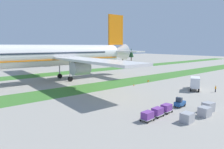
{
  "coord_description": "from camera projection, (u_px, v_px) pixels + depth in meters",
  "views": [
    {
      "loc": [
        -40.88,
        -12.14,
        12.05
      ],
      "look_at": [
        -5.24,
        31.14,
        4.0
      ],
      "focal_mm": 32.27,
      "sensor_mm": 36.0,
      "label": 1
    }
  ],
  "objects": [
    {
      "name": "grass_strip_far",
      "position": [
        66.0,
        73.0,
        90.23
      ],
      "size": [
        320.0,
        10.92,
        0.01
      ],
      "primitive_type": "cube",
      "color": "#3D752D",
      "rests_on": "ground"
    },
    {
      "name": "uld_container_1",
      "position": [
        205.0,
        112.0,
        34.49
      ],
      "size": [
        2.03,
        1.64,
        1.64
      ],
      "primitive_type": "cube",
      "rotation": [
        0.0,
        0.0,
        -0.02
      ],
      "color": "#A3A3A8",
      "rests_on": "ground"
    },
    {
      "name": "taxiway_marker_2",
      "position": [
        134.0,
        85.0,
        61.15
      ],
      "size": [
        0.44,
        0.44,
        0.46
      ],
      "primitive_type": "cone",
      "color": "orange",
      "rests_on": "ground"
    },
    {
      "name": "uld_container_0",
      "position": [
        187.0,
        118.0,
        31.83
      ],
      "size": [
        2.08,
        1.7,
        1.54
      ],
      "primitive_type": "cube",
      "rotation": [
        0.0,
        0.0,
        0.05
      ],
      "color": "#A3A3A8",
      "rests_on": "ground"
    },
    {
      "name": "grass_strip_near",
      "position": [
        115.0,
        84.0,
        64.37
      ],
      "size": [
        320.0,
        10.92,
        0.01
      ],
      "primitive_type": "cube",
      "color": "#3D752D",
      "rests_on": "ground"
    },
    {
      "name": "catering_truck",
      "position": [
        195.0,
        83.0,
        55.37
      ],
      "size": [
        7.21,
        5.35,
        3.58
      ],
      "rotation": [
        0.0,
        0.0,
        -1.07
      ],
      "color": "silver",
      "rests_on": "ground"
    },
    {
      "name": "cargo_dolly_lead",
      "position": [
        166.0,
        108.0,
        36.35
      ],
      "size": [
        2.32,
        1.68,
        1.55
      ],
      "rotation": [
        0.0,
        0.0,
        -1.48
      ],
      "color": "#A3A3A8",
      "rests_on": "ground"
    },
    {
      "name": "ground_crew_marshaller",
      "position": [
        216.0,
        89.0,
        52.52
      ],
      "size": [
        0.56,
        0.36,
        1.74
      ],
      "rotation": [
        0.0,
        0.0,
        0.11
      ],
      "color": "black",
      "rests_on": "ground"
    },
    {
      "name": "cargo_dolly_second",
      "position": [
        157.0,
        111.0,
        34.34
      ],
      "size": [
        2.32,
        1.68,
        1.55
      ],
      "rotation": [
        0.0,
        0.0,
        -1.48
      ],
      "color": "#A3A3A8",
      "rests_on": "ground"
    },
    {
      "name": "baggage_tug",
      "position": [
        180.0,
        103.0,
        39.84
      ],
      "size": [
        2.7,
        1.52,
        1.97
      ],
      "rotation": [
        0.0,
        0.0,
        -1.48
      ],
      "color": "#1E4C8E",
      "rests_on": "ground"
    },
    {
      "name": "cargo_dolly_third",
      "position": [
        147.0,
        115.0,
        32.33
      ],
      "size": [
        2.32,
        1.68,
        1.55
      ],
      "rotation": [
        0.0,
        0.0,
        -1.48
      ],
      "color": "#A3A3A8",
      "rests_on": "ground"
    },
    {
      "name": "taxiway_marker_1",
      "position": [
        148.0,
        81.0,
        67.57
      ],
      "size": [
        0.44,
        0.44,
        0.7
      ],
      "primitive_type": "cone",
      "color": "orange",
      "rests_on": "ground"
    },
    {
      "name": "uld_container_2",
      "position": [
        208.0,
        107.0,
        36.94
      ],
      "size": [
        2.15,
        1.79,
        1.75
      ],
      "primitive_type": "cube",
      "rotation": [
        0.0,
        0.0,
        -0.1
      ],
      "color": "#A3A3A8",
      "rests_on": "ground"
    },
    {
      "name": "taxiway_marker_0",
      "position": [
        149.0,
        80.0,
        68.82
      ],
      "size": [
        0.44,
        0.44,
        0.51
      ],
      "primitive_type": "cone",
      "color": "orange",
      "rests_on": "ground"
    },
    {
      "name": "distant_tree_line",
      "position": [
        21.0,
        55.0,
        109.03
      ],
      "size": [
        155.42,
        10.09,
        11.96
      ],
      "color": "#4C3823",
      "rests_on": "ground"
    },
    {
      "name": "airliner",
      "position": [
        57.0,
        55.0,
        68.75
      ],
      "size": [
        61.37,
        75.71,
        24.56
      ],
      "rotation": [
        0.0,
        0.0,
        1.54
      ],
      "color": "silver",
      "rests_on": "ground"
    }
  ]
}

